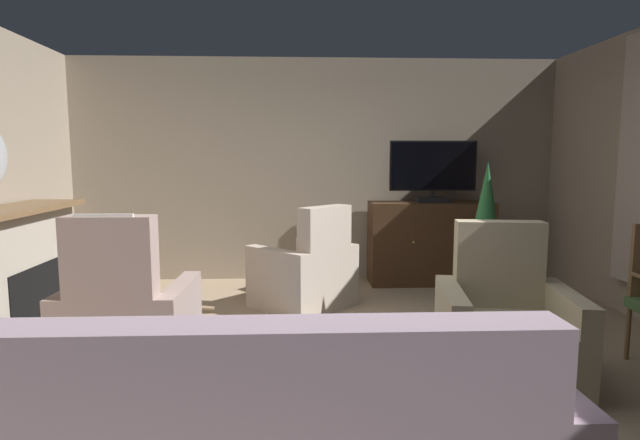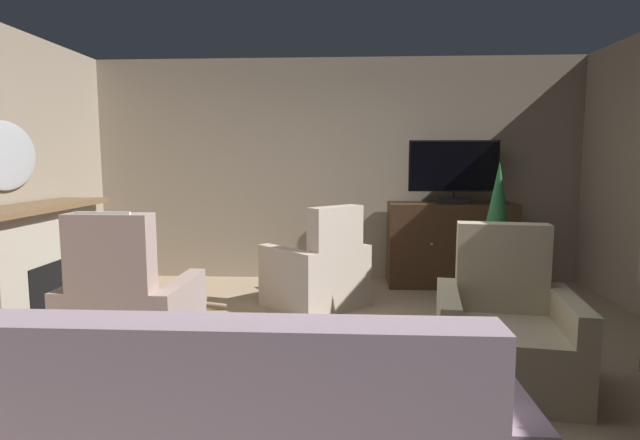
{
  "view_description": "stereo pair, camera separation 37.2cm",
  "coord_description": "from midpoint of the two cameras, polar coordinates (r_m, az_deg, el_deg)",
  "views": [
    {
      "loc": [
        -0.21,
        -3.52,
        1.53
      ],
      "look_at": [
        -0.05,
        0.31,
        1.06
      ],
      "focal_mm": 28.4,
      "sensor_mm": 36.0,
      "label": 1
    },
    {
      "loc": [
        0.16,
        -3.52,
        1.53
      ],
      "look_at": [
        -0.05,
        0.31,
        1.06
      ],
      "focal_mm": 28.4,
      "sensor_mm": 36.0,
      "label": 2
    }
  ],
  "objects": [
    {
      "name": "tv_cabinet",
      "position": [
        6.31,
        10.64,
        -2.73
      ],
      "size": [
        1.48,
        0.54,
        1.0
      ],
      "color": "black",
      "rests_on": "ground_plane"
    },
    {
      "name": "armchair_angled_to_table",
      "position": [
        3.77,
        17.5,
        -11.75
      ],
      "size": [
        1.0,
        0.95,
        1.07
      ],
      "color": "tan",
      "rests_on": "ground_plane"
    },
    {
      "name": "tv_remote",
      "position": [
        3.56,
        -3.85,
        -11.28
      ],
      "size": [
        0.16,
        0.15,
        0.02
      ],
      "primitive_type": "cube",
      "rotation": [
        0.0,
        0.0,
        0.7
      ],
      "color": "black",
      "rests_on": "coffee_table"
    },
    {
      "name": "coffee_table",
      "position": [
        3.44,
        -4.04,
        -12.93
      ],
      "size": [
        0.92,
        0.65,
        0.4
      ],
      "color": "#4C331E",
      "rests_on": "ground_plane"
    },
    {
      "name": "wall_back",
      "position": [
        6.42,
        -2.19,
        5.61
      ],
      "size": [
        6.61,
        0.1,
        2.76
      ],
      "primitive_type": "cube",
      "color": "gray",
      "rests_on": "ground_plane"
    },
    {
      "name": "curtain_panel_far",
      "position": [
        5.48,
        30.6,
        5.88
      ],
      "size": [
        0.1,
        0.44,
        2.32
      ],
      "primitive_type": "cube",
      "color": "#B2A393"
    },
    {
      "name": "rug_central",
      "position": [
        3.87,
        0.12,
        -16.17
      ],
      "size": [
        2.35,
        1.76,
        0.01
      ],
      "primitive_type": "cube",
      "color": "slate",
      "rests_on": "ground_plane"
    },
    {
      "name": "armchair_near_window",
      "position": [
        5.24,
        -3.63,
        -6.17
      ],
      "size": [
        1.18,
        1.18,
        1.06
      ],
      "color": "#C6B29E",
      "rests_on": "ground_plane"
    },
    {
      "name": "cat",
      "position": [
        5.33,
        -18.34,
        -8.83
      ],
      "size": [
        0.69,
        0.22,
        0.23
      ],
      "color": "#937A5B",
      "rests_on": "ground_plane"
    },
    {
      "name": "ground_plane",
      "position": [
        3.85,
        -1.9,
        -16.76
      ],
      "size": [
        6.61,
        6.28,
        0.04
      ],
      "primitive_type": "cube",
      "color": "tan"
    },
    {
      "name": "armchair_in_far_corner",
      "position": [
        3.96,
        -23.37,
        -10.82
      ],
      "size": [
        0.85,
        0.85,
        1.18
      ],
      "color": "#A3897F",
      "rests_on": "ground_plane"
    },
    {
      "name": "fireplace",
      "position": [
        5.34,
        -32.85,
        -4.99
      ],
      "size": [
        0.88,
        1.77,
        1.1
      ],
      "color": "#4C4C51",
      "rests_on": "ground_plane"
    },
    {
      "name": "television",
      "position": [
        6.18,
        10.94,
        5.58
      ],
      "size": [
        1.04,
        0.2,
        0.73
      ],
      "color": "black",
      "rests_on": "tv_cabinet"
    },
    {
      "name": "potted_plant_leafy_by_curtain",
      "position": [
        4.66,
        15.96,
        -2.24
      ],
      "size": [
        0.45,
        0.45,
        1.5
      ],
      "color": "#3D4C5B",
      "rests_on": "ground_plane"
    }
  ]
}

